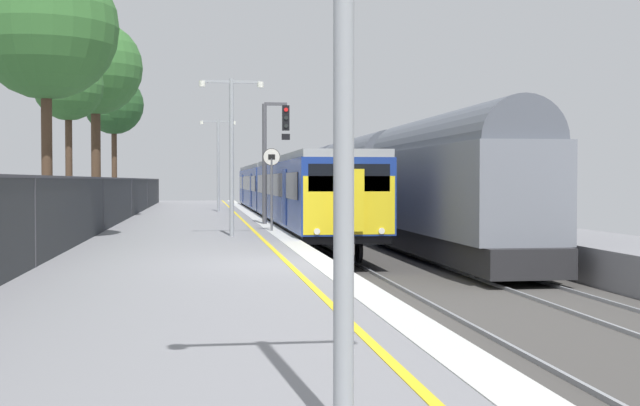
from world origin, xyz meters
name	(u,v)px	position (x,y,z in m)	size (l,w,h in m)	color
ground	(428,290)	(2.64, 0.00, -0.61)	(17.40, 110.00, 1.21)	gray
commuter_train_at_platform	(284,189)	(2.10, 25.76, 1.27)	(2.83, 39.08, 3.81)	navy
freight_train_adjacent_track	(336,181)	(6.10, 33.39, 1.70)	(2.60, 61.68, 4.91)	#232326
signal_gantry	(271,148)	(0.63, 15.83, 3.02)	(1.10, 0.24, 4.83)	#47474C
speed_limit_sign	(272,179)	(0.25, 11.29, 1.80)	(0.59, 0.08, 2.84)	#59595B
platform_lamp_mid	(232,142)	(-1.20, 8.84, 2.94)	(2.00, 0.20, 4.91)	#93999E
platform_lamp_far	(218,157)	(-1.20, 29.44, 3.05)	(2.00, 0.20, 5.11)	#93999E
platform_back_fence	(34,219)	(-5.45, 0.00, 0.97)	(0.07, 99.00, 1.85)	#282B2D
background_tree_left	(113,107)	(-7.44, 34.90, 6.21)	(3.59, 3.59, 8.15)	#473323
background_tree_centre	(45,33)	(-6.54, 7.54, 5.94)	(4.09, 4.09, 8.14)	#473323
background_tree_right	(94,72)	(-6.98, 22.31, 6.74)	(4.30, 4.30, 9.08)	#473323
background_tree_back	(67,88)	(-7.52, 17.77, 5.47)	(2.83, 2.83, 7.00)	#473323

